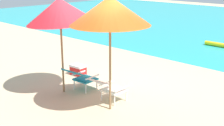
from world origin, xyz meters
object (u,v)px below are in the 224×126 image
swim_buoy (223,45)px  lounge_chair_left (81,76)px  beach_umbrella_right (110,11)px  lounge_chair_right (109,87)px  cooler_box (78,70)px  beach_umbrella_left (60,11)px

swim_buoy → lounge_chair_left: (-0.62, -7.27, 0.31)m
lounge_chair_left → beach_umbrella_right: bearing=-11.7°
lounge_chair_left → lounge_chair_right: bearing=-2.2°
lounge_chair_right → beach_umbrella_right: bearing=-41.3°
cooler_box → beach_umbrella_right: bearing=-24.1°
lounge_chair_left → cooler_box: (-1.06, 0.80, -0.24)m
swim_buoy → lounge_chair_left: 7.31m
lounge_chair_left → beach_umbrella_left: beach_umbrella_left is taller
beach_umbrella_left → lounge_chair_left: bearing=51.7°
swim_buoy → beach_umbrella_left: bearing=-96.7°
beach_umbrella_right → cooler_box: beach_umbrella_right is taller
lounge_chair_left → lounge_chair_right: (1.08, -0.04, 0.00)m
lounge_chair_right → beach_umbrella_left: bearing=-167.1°
swim_buoy → lounge_chair_right: size_ratio=1.81×
cooler_box → swim_buoy: bearing=75.4°
beach_umbrella_right → beach_umbrella_left: bearing=-177.3°
lounge_chair_left → beach_umbrella_left: 1.79m
swim_buoy → lounge_chair_right: 7.34m
swim_buoy → beach_umbrella_right: beach_umbrella_right is taller
lounge_chair_left → cooler_box: bearing=143.0°
lounge_chair_left → beach_umbrella_right: beach_umbrella_right is taller
swim_buoy → beach_umbrella_right: size_ratio=0.62×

